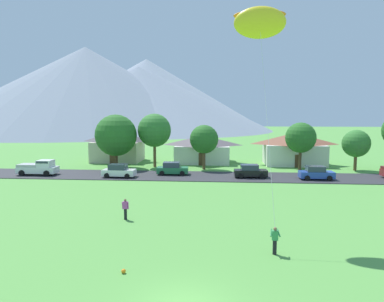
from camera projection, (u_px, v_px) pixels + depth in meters
The scene contains 20 objects.
road_strip at pixel (209, 176), 46.83m from camera, with size 160.00×7.39×0.08m, color #2D2D33.
mountain_west_ridge at pixel (138, 98), 168.64m from camera, with size 126.31×126.31×29.98m, color gray.
mountain_central_ridge at pixel (147, 94), 188.69m from camera, with size 124.97×124.97×36.39m, color gray.
mountain_east_ridge at pixel (86, 89), 164.84m from camera, with size 138.75×138.75×38.40m, color gray.
house_leftmost at pixel (118, 145), 61.27m from camera, with size 8.71×6.94×5.34m.
house_left_center at pixel (203, 148), 59.93m from camera, with size 9.63×7.82×4.58m.
house_right_center at pixel (294, 148), 57.34m from camera, with size 10.09×6.89×5.15m.
tree_left_of_center at pixel (301, 138), 51.79m from camera, with size 4.46×4.46×7.01m.
tree_center at pixel (154, 130), 54.56m from camera, with size 5.14×5.14×8.27m.
tree_right_of_center at pixel (204, 139), 52.27m from camera, with size 4.24×4.24×6.63m.
tree_near_right at pixel (116, 135), 53.54m from camera, with size 6.30×6.30×8.16m.
tree_far_right at pixel (356, 144), 51.37m from camera, with size 3.97×3.97×5.95m.
parked_car_green_west_end at pixel (172, 169), 47.95m from camera, with size 4.28×2.24×1.68m.
parked_car_blue_mid_west at pixel (316, 173), 44.47m from camera, with size 4.24×2.17×1.68m.
parked_car_white_mid_east at pixel (119, 171), 46.03m from camera, with size 4.26×2.19×1.68m.
parked_car_black_east_end at pixel (250, 171), 45.77m from camera, with size 4.28×2.24×1.68m.
pickup_truck_white_west_side at pixel (39, 167), 47.74m from camera, with size 5.23×2.38×1.99m.
kite_flyer_with_kite at pixel (260, 24), 25.21m from camera, with size 3.80×6.70×16.04m.
watcher_person at pixel (125, 209), 28.02m from camera, with size 0.56×0.24×1.68m.
soccer_ball at pixel (124, 271), 18.71m from camera, with size 0.24×0.24×0.24m, color orange.
Camera 1 is at (1.64, -14.61, 8.48)m, focal length 33.14 mm.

